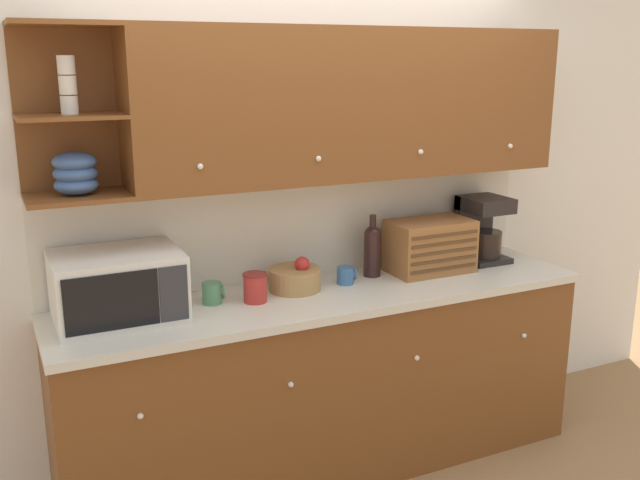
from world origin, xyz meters
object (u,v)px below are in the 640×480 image
storage_canister (255,288)px  mug (346,275)px  wine_bottle (372,248)px  microwave (118,286)px  bread_box (430,246)px  mug_blue_second (213,293)px  fruit_basket (295,278)px  coffee_maker (481,228)px

storage_canister → mug: 0.51m
storage_canister → wine_bottle: (0.69, 0.12, 0.08)m
microwave → bread_box: size_ratio=1.23×
mug_blue_second → fruit_basket: 0.42m
wine_bottle → mug_blue_second: bearing=-176.3°
microwave → mug_blue_second: 0.44m
microwave → wine_bottle: bearing=3.2°
mug_blue_second → wine_bottle: 0.88m
mug_blue_second → coffee_maker: bearing=2.1°
bread_box → coffee_maker: 0.39m
microwave → mug_blue_second: (0.43, 0.02, -0.10)m
mug → coffee_maker: (0.88, 0.06, 0.14)m
microwave → fruit_basket: (0.85, 0.04, -0.09)m
mug → bread_box: size_ratio=0.22×
fruit_basket → bread_box: bearing=-1.8°
mug → bread_box: bearing=-0.1°
storage_canister → coffee_maker: size_ratio=0.38×
microwave → coffee_maker: 2.00m
fruit_basket → wine_bottle: bearing=4.7°
storage_canister → coffee_maker: bearing=5.1°
fruit_basket → mug: size_ratio=2.67×
mug → wine_bottle: (0.19, 0.06, 0.10)m
mug_blue_second → fruit_basket: size_ratio=0.39×
storage_canister → mug: size_ratio=1.43×
bread_box → mug_blue_second: bearing=179.7°
fruit_basket → microwave: bearing=-177.6°
mug → coffee_maker: coffee_maker is taller
fruit_basket → mug: (0.27, -0.02, -0.01)m
mug → mug_blue_second: bearing=179.6°
storage_canister → fruit_basket: bearing=19.2°
microwave → mug_blue_second: bearing=2.2°
fruit_basket → storage_canister: bearing=-160.8°
mug → wine_bottle: size_ratio=0.29×
mug_blue_second → mug: mug_blue_second is taller
mug → wine_bottle: bearing=18.1°
mug_blue_second → mug: (0.69, -0.00, -0.01)m
bread_box → storage_canister: bearing=-176.6°
microwave → fruit_basket: 0.85m
wine_bottle → microwave: bearing=-176.8°
mug_blue_second → coffee_maker: (1.58, 0.06, 0.13)m
microwave → mug: (1.12, 0.01, -0.10)m
coffee_maker → storage_canister: bearing=-174.9°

